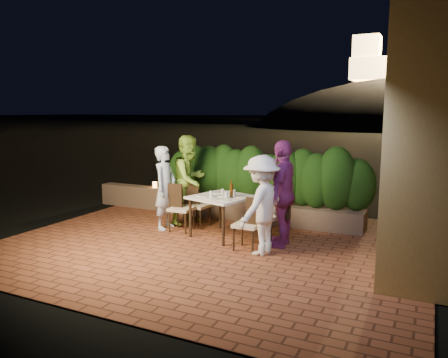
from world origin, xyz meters
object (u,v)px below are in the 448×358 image
Objects in this scene: parapet_lamp at (155,185)px; diner_purple at (283,194)px; diner_green at (190,180)px; diner_white at (261,205)px; bowl at (228,192)px; chair_left_back at (198,205)px; chair_right_front at (247,224)px; chair_left_front at (181,208)px; chair_right_back at (268,214)px; beer_bottle at (231,189)px; dining_table at (222,216)px; diner_blue at (165,188)px.

diner_purple is at bearing -21.64° from parapet_lamp.
diner_green reaches higher than diner_white.
bowl is 0.10× the size of diner_white.
diner_green is (-0.26, 0.13, 0.47)m from chair_left_back.
chair_right_front is 0.45m from diner_white.
diner_purple is (0.17, 0.54, 0.11)m from diner_white.
chair_right_back is at bearing -2.15° from chair_left_front.
diner_green is at bearing -109.26° from diner_purple.
diner_white reaches higher than chair_right_front.
beer_bottle is 0.17× the size of diner_purple.
chair_right_back is at bearing -15.35° from bowl.
diner_white is 11.36× the size of parapet_lamp.
beer_bottle is 0.17× the size of diner_green.
dining_table is 1.27m from diner_purple.
parapet_lamp is at bearing 155.64° from bowl.
chair_left_front is 0.47m from chair_left_back.
chair_right_back is (1.62, -0.42, 0.07)m from chair_left_back.
parapet_lamp is at bearing 150.21° from dining_table.
chair_right_back is 7.15× the size of parapet_lamp.
chair_right_front is 2.05m from diner_blue.
diner_green reaches higher than chair_left_back.
chair_left_front reaches higher than chair_right_front.
dining_table is 1.12× the size of chair_left_back.
beer_bottle reaches higher than chair_left_front.
chair_left_front is 1.97m from diner_white.
chair_left_front is 0.56× the size of diner_blue.
diner_green reaches higher than chair_right_back.
chair_left_back is 1.76m from chair_right_front.
chair_right_back is at bearing 3.09° from dining_table.
bowl reaches higher than parapet_lamp.
chair_right_back reaches higher than chair_left_back.
parapet_lamp is at bearing 68.50° from diner_green.
chair_left_back reaches higher than bowl.
diner_blue reaches higher than dining_table.
diner_purple is at bearing -132.35° from chair_right_front.
dining_table is 1.30m from diner_blue.
diner_white is 0.58m from diner_purple.
chair_left_front is 1.74m from chair_right_back.
diner_purple is at bearing -1.83° from dining_table.
chair_left_back is 0.86× the size of chair_right_back.
diner_blue is (-1.23, 0.03, 0.43)m from dining_table.
diner_blue is at bearing 174.28° from chair_left_front.
diner_white reaches higher than parapet_lamp.
diner_white is at bearing -21.04° from chair_left_front.
dining_table is 0.49m from bowl.
beer_bottle is 2.24× the size of parapet_lamp.
chair_left_front is 0.51m from diner_blue.
dining_table is at bearing -25.67° from chair_left_back.
diner_white is at bearing -24.69° from chair_left_back.
chair_right_back reaches higher than parapet_lamp.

